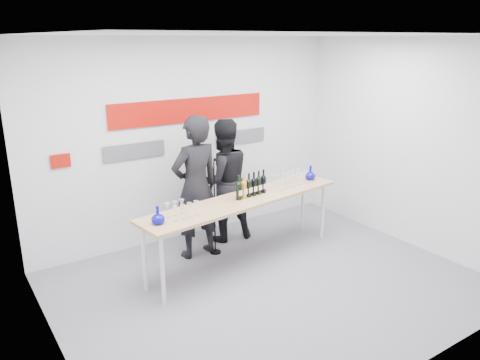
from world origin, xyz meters
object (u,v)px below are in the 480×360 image
object	(u,v)px
tasting_table	(244,203)
presenter_left	(196,187)
presenter_right	(223,181)
mic_stand	(215,225)

from	to	relation	value
tasting_table	presenter_left	xyz separation A→B (m)	(-0.43, 0.55, 0.15)
presenter_right	mic_stand	world-z (taller)	presenter_right
mic_stand	tasting_table	bearing A→B (deg)	-87.19
tasting_table	mic_stand	bearing A→B (deg)	105.97
mic_stand	presenter_right	bearing A→B (deg)	25.13
presenter_right	mic_stand	xyz separation A→B (m)	(-0.38, -0.39, -0.49)
presenter_right	tasting_table	bearing A→B (deg)	85.16
tasting_table	mic_stand	world-z (taller)	mic_stand
presenter_left	presenter_right	xyz separation A→B (m)	(0.61, 0.28, -0.08)
presenter_left	presenter_right	distance (m)	0.68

